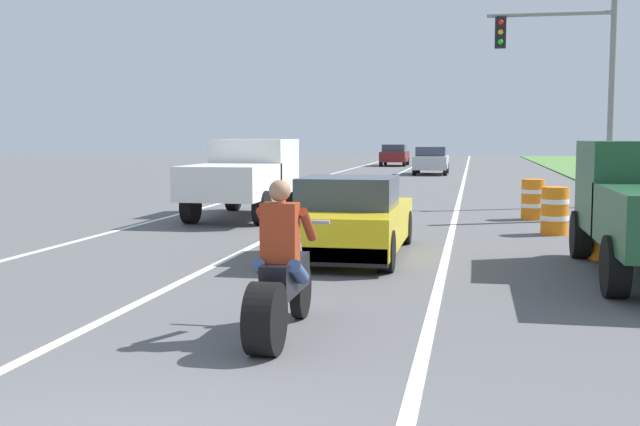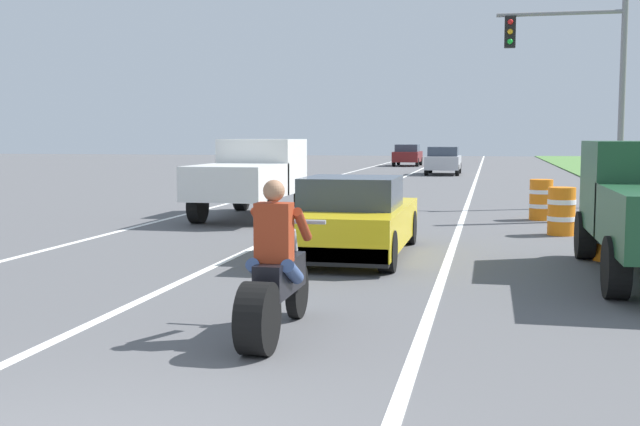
% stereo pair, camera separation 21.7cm
% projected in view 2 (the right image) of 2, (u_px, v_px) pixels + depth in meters
% --- Properties ---
extents(lane_stripe_left_solid, '(0.14, 120.00, 0.01)m').
position_uv_depth(lane_stripe_left_solid, '(238.00, 201.00, 24.98)').
color(lane_stripe_left_solid, white).
rests_on(lane_stripe_left_solid, ground).
extents(lane_stripe_right_solid, '(0.14, 120.00, 0.01)m').
position_uv_depth(lane_stripe_right_solid, '(467.00, 205.00, 23.45)').
color(lane_stripe_right_solid, white).
rests_on(lane_stripe_right_solid, ground).
extents(lane_stripe_centre_dashed, '(0.14, 120.00, 0.01)m').
position_uv_depth(lane_stripe_centre_dashed, '(349.00, 203.00, 24.21)').
color(lane_stripe_centre_dashed, white).
rests_on(lane_stripe_centre_dashed, ground).
extents(motorcycle_with_rider, '(0.70, 2.21, 1.62)m').
position_uv_depth(motorcycle_with_rider, '(274.00, 281.00, 7.91)').
color(motorcycle_with_rider, black).
rests_on(motorcycle_with_rider, ground).
extents(sports_car_yellow, '(1.84, 4.30, 1.37)m').
position_uv_depth(sports_car_yellow, '(353.00, 219.00, 13.46)').
color(sports_car_yellow, yellow).
rests_on(sports_car_yellow, ground).
extents(pickup_truck_left_lane_white, '(2.02, 4.80, 1.98)m').
position_uv_depth(pickup_truck_left_lane_white, '(253.00, 174.00, 19.87)').
color(pickup_truck_left_lane_white, silver).
rests_on(pickup_truck_left_lane_white, ground).
extents(traffic_light_mast_near, '(3.67, 0.34, 6.00)m').
position_uv_depth(traffic_light_mast_near, '(584.00, 71.00, 22.65)').
color(traffic_light_mast_near, gray).
rests_on(traffic_light_mast_near, ground).
extents(construction_barrel_nearest, '(0.58, 0.58, 1.00)m').
position_uv_depth(construction_barrel_nearest, '(611.00, 230.00, 12.95)').
color(construction_barrel_nearest, orange).
rests_on(construction_barrel_nearest, ground).
extents(construction_barrel_mid, '(0.58, 0.58, 1.00)m').
position_uv_depth(construction_barrel_mid, '(561.00, 211.00, 16.30)').
color(construction_barrel_mid, orange).
rests_on(construction_barrel_mid, ground).
extents(construction_barrel_far, '(0.58, 0.58, 1.00)m').
position_uv_depth(construction_barrel_far, '(541.00, 200.00, 19.28)').
color(construction_barrel_far, orange).
rests_on(construction_barrel_far, ground).
extents(distant_car_far_ahead, '(1.80, 4.00, 1.50)m').
position_uv_depth(distant_car_far_ahead, '(443.00, 160.00, 42.31)').
color(distant_car_far_ahead, '#B2B2B7').
rests_on(distant_car_far_ahead, ground).
extents(distant_car_further_ahead, '(1.80, 4.00, 1.50)m').
position_uv_depth(distant_car_further_ahead, '(408.00, 155.00, 54.83)').
color(distant_car_further_ahead, maroon).
rests_on(distant_car_further_ahead, ground).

